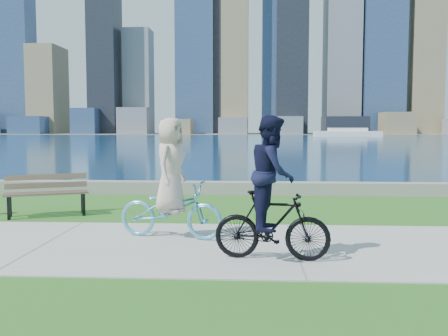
# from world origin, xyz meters

# --- Properties ---
(ground) EXTENTS (320.00, 320.00, 0.00)m
(ground) POSITION_xyz_m (0.00, 0.00, 0.00)
(ground) COLOR #215717
(ground) RESTS_ON ground
(concrete_path) EXTENTS (80.00, 3.50, 0.02)m
(concrete_path) POSITION_xyz_m (0.00, 0.00, 0.01)
(concrete_path) COLOR #999994
(concrete_path) RESTS_ON ground
(seawall) EXTENTS (90.00, 0.50, 0.35)m
(seawall) POSITION_xyz_m (0.00, 6.20, 0.17)
(seawall) COLOR slate
(seawall) RESTS_ON ground
(bay_water) EXTENTS (320.00, 131.00, 0.01)m
(bay_water) POSITION_xyz_m (0.00, 72.00, 0.00)
(bay_water) COLOR navy
(bay_water) RESTS_ON ground
(far_shore) EXTENTS (320.00, 30.00, 0.12)m
(far_shore) POSITION_xyz_m (0.00, 130.00, 0.06)
(far_shore) COLOR slate
(far_shore) RESTS_ON ground
(city_skyline) EXTENTS (180.12, 22.76, 76.00)m
(city_skyline) POSITION_xyz_m (-0.03, 129.84, 23.62)
(city_skyline) COLOR #756748
(city_skyline) RESTS_ON ground
(ferry_far) EXTENTS (12.86, 3.67, 1.74)m
(ferry_far) POSITION_xyz_m (22.02, 91.32, 0.73)
(ferry_far) COLOR white
(ferry_far) RESTS_ON ground
(park_bench) EXTENTS (1.78, 1.19, 0.87)m
(park_bench) POSITION_xyz_m (-1.06, 2.59, 0.53)
(park_bench) COLOR black
(park_bench) RESTS_ON ground
(cyclist_woman) EXTENTS (1.04, 1.93, 2.03)m
(cyclist_woman) POSITION_xyz_m (1.96, 0.51, 0.77)
(cyclist_woman) COLOR #55AFD0
(cyclist_woman) RESTS_ON ground
(cyclist_man) EXTENTS (0.69, 1.68, 2.04)m
(cyclist_man) POSITION_xyz_m (3.61, -0.81, 0.88)
(cyclist_man) COLOR black
(cyclist_man) RESTS_ON ground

